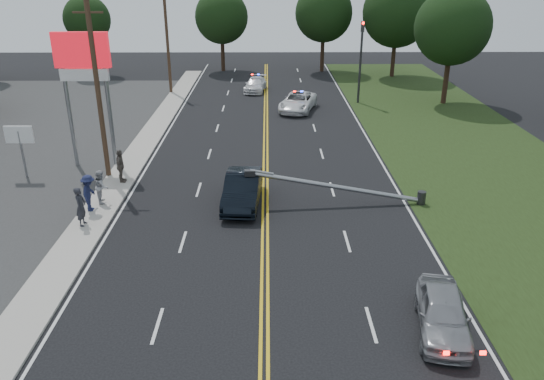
{
  "coord_description": "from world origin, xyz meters",
  "views": [
    {
      "loc": [
        0.13,
        -17.01,
        11.49
      ],
      "look_at": [
        0.33,
        5.94,
        1.7
      ],
      "focal_mm": 35.0,
      "sensor_mm": 36.0,
      "label": 1
    }
  ],
  "objects_px": {
    "traffic_signal": "(361,55)",
    "waiting_sedan": "(443,313)",
    "utility_pole_mid": "(98,91)",
    "pylon_sign": "(84,68)",
    "bystander_d": "(120,166)",
    "emergency_a": "(298,102)",
    "emergency_b": "(255,85)",
    "small_sign": "(20,139)",
    "bystander_a": "(81,206)",
    "bystander_b": "(101,186)",
    "bystander_c": "(89,193)",
    "crashed_sedan": "(243,189)",
    "fallen_streetlight": "(347,188)",
    "utility_pole_far": "(167,39)"
  },
  "relations": [
    {
      "from": "small_sign",
      "to": "bystander_d",
      "type": "xyz_separation_m",
      "value": [
        5.86,
        -1.07,
        -1.27
      ]
    },
    {
      "from": "crashed_sedan",
      "to": "bystander_c",
      "type": "bearing_deg",
      "value": -169.28
    },
    {
      "from": "waiting_sedan",
      "to": "emergency_b",
      "type": "xyz_separation_m",
      "value": [
        -7.06,
        37.05,
        -0.04
      ]
    },
    {
      "from": "crashed_sedan",
      "to": "waiting_sedan",
      "type": "relative_size",
      "value": 1.22
    },
    {
      "from": "traffic_signal",
      "to": "emergency_a",
      "type": "xyz_separation_m",
      "value": [
        -5.58,
        -2.75,
        -3.46
      ]
    },
    {
      "from": "utility_pole_mid",
      "to": "emergency_a",
      "type": "distance_m",
      "value": 19.83
    },
    {
      "from": "utility_pole_far",
      "to": "waiting_sedan",
      "type": "height_order",
      "value": "utility_pole_far"
    },
    {
      "from": "bystander_a",
      "to": "bystander_c",
      "type": "xyz_separation_m",
      "value": [
        -0.11,
        1.62,
        -0.01
      ]
    },
    {
      "from": "traffic_signal",
      "to": "bystander_d",
      "type": "relative_size",
      "value": 3.75
    },
    {
      "from": "bystander_a",
      "to": "bystander_b",
      "type": "xyz_separation_m",
      "value": [
        0.19,
        2.65,
        -0.08
      ]
    },
    {
      "from": "pylon_sign",
      "to": "bystander_a",
      "type": "relative_size",
      "value": 4.21
    },
    {
      "from": "utility_pole_far",
      "to": "bystander_a",
      "type": "height_order",
      "value": "utility_pole_far"
    },
    {
      "from": "small_sign",
      "to": "waiting_sedan",
      "type": "height_order",
      "value": "small_sign"
    },
    {
      "from": "emergency_b",
      "to": "emergency_a",
      "type": "bearing_deg",
      "value": -55.91
    },
    {
      "from": "bystander_c",
      "to": "traffic_signal",
      "type": "bearing_deg",
      "value": -37.82
    },
    {
      "from": "crashed_sedan",
      "to": "fallen_streetlight",
      "type": "bearing_deg",
      "value": 2.25
    },
    {
      "from": "utility_pole_mid",
      "to": "utility_pole_far",
      "type": "relative_size",
      "value": 1.0
    },
    {
      "from": "traffic_signal",
      "to": "bystander_c",
      "type": "distance_m",
      "value": 28.67
    },
    {
      "from": "traffic_signal",
      "to": "bystander_d",
      "type": "height_order",
      "value": "traffic_signal"
    },
    {
      "from": "emergency_a",
      "to": "bystander_c",
      "type": "relative_size",
      "value": 2.87
    },
    {
      "from": "waiting_sedan",
      "to": "small_sign",
      "type": "bearing_deg",
      "value": 155.03
    },
    {
      "from": "traffic_signal",
      "to": "emergency_b",
      "type": "bearing_deg",
      "value": 153.02
    },
    {
      "from": "waiting_sedan",
      "to": "bystander_d",
      "type": "distance_m",
      "value": 19.38
    },
    {
      "from": "small_sign",
      "to": "bystander_b",
      "type": "relative_size",
      "value": 1.79
    },
    {
      "from": "fallen_streetlight",
      "to": "bystander_a",
      "type": "distance_m",
      "value": 13.04
    },
    {
      "from": "utility_pole_far",
      "to": "traffic_signal",
      "type": "bearing_deg",
      "value": -12.89
    },
    {
      "from": "bystander_b",
      "to": "emergency_b",
      "type": "bearing_deg",
      "value": -30.35
    },
    {
      "from": "utility_pole_far",
      "to": "crashed_sedan",
      "type": "xyz_separation_m",
      "value": [
        8.03,
        -25.89,
        -4.26
      ]
    },
    {
      "from": "bystander_a",
      "to": "bystander_d",
      "type": "relative_size",
      "value": 1.01
    },
    {
      "from": "utility_pole_mid",
      "to": "pylon_sign",
      "type": "bearing_deg",
      "value": 123.02
    },
    {
      "from": "emergency_a",
      "to": "bystander_d",
      "type": "relative_size",
      "value": 2.87
    },
    {
      "from": "small_sign",
      "to": "fallen_streetlight",
      "type": "xyz_separation_m",
      "value": [
        18.19,
        -4.0,
        -1.41
      ]
    },
    {
      "from": "bystander_b",
      "to": "bystander_c",
      "type": "xyz_separation_m",
      "value": [
        -0.3,
        -1.04,
        0.07
      ]
    },
    {
      "from": "utility_pole_far",
      "to": "waiting_sedan",
      "type": "relative_size",
      "value": 2.45
    },
    {
      "from": "utility_pole_far",
      "to": "crashed_sedan",
      "type": "bearing_deg",
      "value": -72.76
    },
    {
      "from": "bystander_a",
      "to": "bystander_c",
      "type": "bearing_deg",
      "value": 6.91
    },
    {
      "from": "bystander_b",
      "to": "small_sign",
      "type": "bearing_deg",
      "value": 40.81
    },
    {
      "from": "fallen_streetlight",
      "to": "bystander_a",
      "type": "xyz_separation_m",
      "value": [
        -12.81,
        -2.47,
        0.15
      ]
    },
    {
      "from": "traffic_signal",
      "to": "bystander_d",
      "type": "bearing_deg",
      "value": -130.78
    },
    {
      "from": "emergency_a",
      "to": "bystander_c",
      "type": "bearing_deg",
      "value": -104.19
    },
    {
      "from": "emergency_b",
      "to": "pylon_sign",
      "type": "bearing_deg",
      "value": -107.02
    },
    {
      "from": "pylon_sign",
      "to": "traffic_signal",
      "type": "distance_m",
      "value": 24.75
    },
    {
      "from": "traffic_signal",
      "to": "waiting_sedan",
      "type": "height_order",
      "value": "traffic_signal"
    },
    {
      "from": "fallen_streetlight",
      "to": "utility_pole_far",
      "type": "relative_size",
      "value": 0.94
    },
    {
      "from": "pylon_sign",
      "to": "bystander_b",
      "type": "bearing_deg",
      "value": -70.38
    },
    {
      "from": "pylon_sign",
      "to": "utility_pole_mid",
      "type": "distance_m",
      "value": 2.55
    },
    {
      "from": "bystander_c",
      "to": "utility_pole_mid",
      "type": "bearing_deg",
      "value": 4.4
    },
    {
      "from": "small_sign",
      "to": "pylon_sign",
      "type": "bearing_deg",
      "value": 29.74
    },
    {
      "from": "emergency_b",
      "to": "crashed_sedan",
      "type": "bearing_deg",
      "value": -82.78
    },
    {
      "from": "utility_pole_mid",
      "to": "emergency_b",
      "type": "relative_size",
      "value": 2.23
    }
  ]
}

